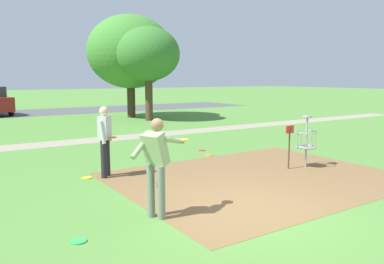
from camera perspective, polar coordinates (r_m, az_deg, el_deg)
ground_plane at (r=7.03m, az=8.32°, el=-11.77°), size 160.00×160.00×0.00m
dirt_tee_pad at (r=9.44m, az=9.82°, el=-6.63°), size 6.61×5.18×0.01m
disc_golf_basket at (r=10.62m, az=16.42°, el=-1.07°), size 0.98×0.58×1.39m
player_foreground_watching at (r=9.39m, az=-12.83°, el=-0.78°), size 0.45×0.46×1.71m
player_throwing at (r=6.48m, az=-5.34°, el=-4.35°), size 1.17×0.49×1.71m
frisbee_by_tee at (r=12.65m, az=1.47°, el=-2.74°), size 0.22×0.22×0.02m
frisbee_mid_grass at (r=6.05m, az=-16.56°, el=-15.30°), size 0.24×0.24×0.02m
frisbee_far_left at (r=9.55m, az=-15.38°, el=-6.59°), size 0.25×0.25×0.02m
frisbee_far_right at (r=11.86m, az=2.60°, el=-3.48°), size 0.23×0.23×0.02m
tree_near_left at (r=23.76m, az=-9.19°, el=11.68°), size 5.13×5.13×6.13m
tree_mid_left at (r=21.73m, az=-6.53°, el=11.41°), size 3.51×3.51×5.20m
parking_lot_strip at (r=28.79m, az=-24.47°, el=2.57°), size 36.00×6.00×0.01m
gravel_path at (r=15.13m, az=-15.95°, el=-1.31°), size 40.00×1.32×0.00m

